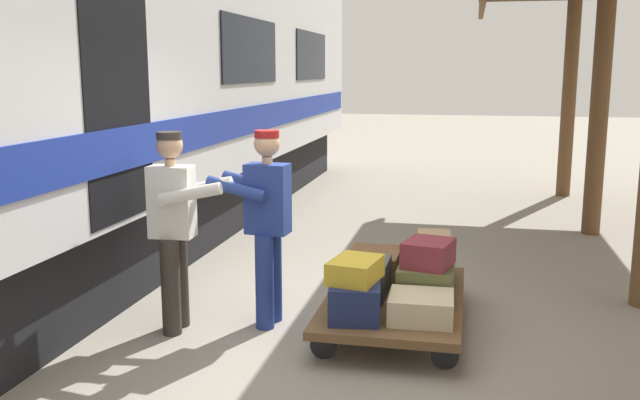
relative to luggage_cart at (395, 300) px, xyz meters
The scene contains 13 objects.
ground_plane 0.58m from the luggage_cart, 60.95° to the left, with size 60.00×60.00×0.00m, color gray.
luggage_cart is the anchor object (origin of this frame).
suitcase_olive_duffel 0.32m from the luggage_cart, behind, with size 0.46×0.58×0.29m, color brown.
suitcase_slate_roller 0.32m from the luggage_cart, ahead, with size 0.38×0.61×0.29m, color #4C515B.
suitcase_teal_softside 0.63m from the luggage_cart, 115.37° to the right, with size 0.41×0.52×0.24m, color #1E666B.
suitcase_cream_canvas 0.63m from the luggage_cart, 115.37° to the left, with size 0.50×0.47×0.20m, color beige.
suitcase_navy_fabric 0.64m from the luggage_cart, 64.63° to the left, with size 0.39×0.63×0.29m, color navy.
suitcase_brown_leather 0.63m from the luggage_cart, 64.63° to the right, with size 0.47×0.61×0.24m, color brown.
suitcase_tan_vintage 0.75m from the luggage_cart, 117.03° to the right, with size 0.30×0.39×0.19m, color tan.
suitcase_burgundy_valise 0.53m from the luggage_cart, behind, with size 0.37×0.43×0.22m, color maroon.
suitcase_yellow_case 0.75m from the luggage_cart, 65.37° to the left, with size 0.34×0.47×0.18m, color gold.
porter_in_overalls 1.31m from the luggage_cart, ahead, with size 0.69×0.46×1.70m.
porter_by_door 1.99m from the luggage_cart, 14.84° to the left, with size 0.68×0.45×1.70m.
Camera 1 is at (-0.84, 5.30, 2.20)m, focal length 39.01 mm.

